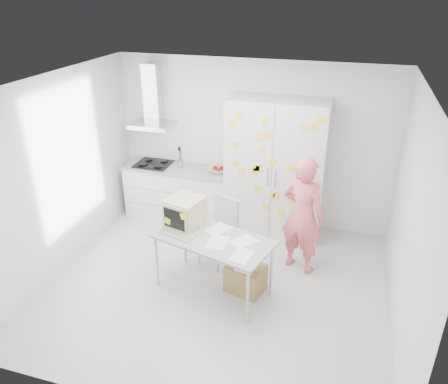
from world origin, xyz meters
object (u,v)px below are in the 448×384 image
(desk, at_px, (195,223))
(cardboard_box, at_px, (246,277))
(person, at_px, (302,215))
(chair, at_px, (221,227))

(desk, distance_m, cardboard_box, 1.00)
(person, height_order, chair, person)
(person, distance_m, desk, 1.49)
(desk, relative_size, chair, 1.65)
(cardboard_box, bearing_deg, person, 49.79)
(person, bearing_deg, chair, 27.54)
(cardboard_box, bearing_deg, desk, -179.45)
(chair, bearing_deg, desk, -82.74)
(chair, bearing_deg, person, 31.66)
(person, relative_size, chair, 1.71)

